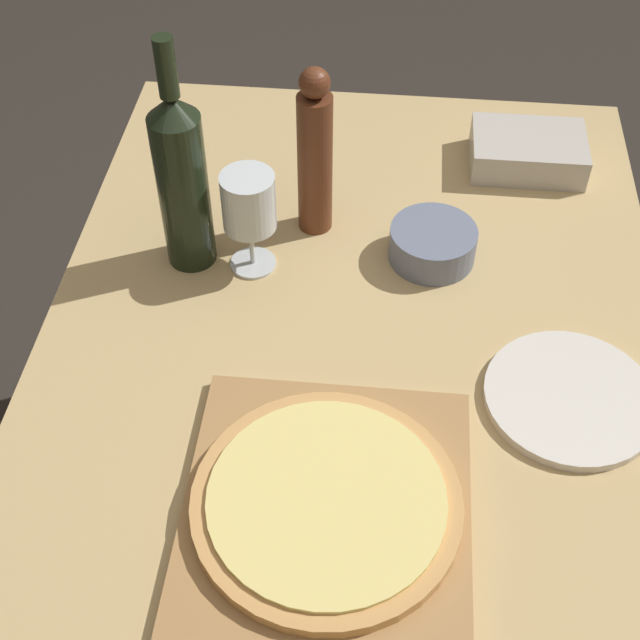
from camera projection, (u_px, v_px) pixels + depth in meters
ground_plane at (340, 618)px, 1.78m from camera, size 12.00×12.00×0.00m
dining_table at (348, 420)px, 1.30m from camera, size 0.91×1.42×0.75m
cutting_board at (326, 511)px, 1.07m from camera, size 0.35×0.38×0.02m
pizza at (327, 502)px, 1.06m from camera, size 0.33×0.33×0.02m
wine_bottle at (182, 179)px, 1.29m from camera, size 0.08×0.08×0.38m
pepper_mill at (315, 156)px, 1.35m from camera, size 0.05×0.05×0.29m
wine_glass at (249, 205)px, 1.30m from camera, size 0.08×0.08×0.17m
small_bowl at (433, 244)px, 1.38m from camera, size 0.13×0.13×0.06m
dinner_plate at (570, 398)px, 1.20m from camera, size 0.23×0.23×0.01m
food_container at (528, 152)px, 1.54m from camera, size 0.19×0.14×0.06m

